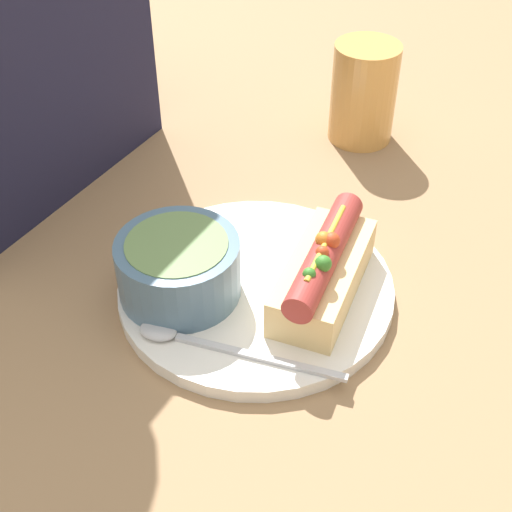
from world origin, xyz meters
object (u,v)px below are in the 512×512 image
drinking_glass (364,93)px  hot_dog (324,270)px  soup_bowl (178,265)px  spoon (194,340)px

drinking_glass → hot_dog: bearing=-163.4°
soup_bowl → drinking_glass: (0.35, -0.03, 0.01)m
soup_bowl → spoon: bearing=-135.9°
soup_bowl → hot_dog: bearing=-61.2°
spoon → drinking_glass: drinking_glass is taller
soup_bowl → spoon: soup_bowl is taller
spoon → drinking_glass: bearing=-99.1°
drinking_glass → spoon: bearing=-177.3°
hot_dog → spoon: hot_dog is taller
hot_dog → spoon: (-0.11, 0.07, -0.02)m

